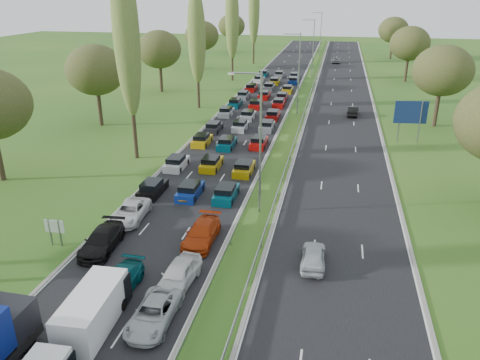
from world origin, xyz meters
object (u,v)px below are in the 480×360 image
Objects in this scene: near_car_3 at (102,240)px; direction_sign at (411,114)px; info_sign at (55,229)px; white_van_rear at (95,307)px; near_car_2 at (130,212)px.

near_car_3 is 1.00× the size of direction_sign.
direction_sign reaches higher than info_sign.
white_van_rear is 2.65× the size of info_sign.
near_car_2 is at bearing 85.52° from near_car_3.
direction_sign is at bearing 48.23° from info_sign.
direction_sign is (21.59, 39.85, 2.42)m from white_van_rear.
direction_sign reaches higher than near_car_3.
white_van_rear is (3.56, -7.73, 0.37)m from near_car_3.
direction_sign is at bearing 58.72° from white_van_rear.
white_van_rear is (3.54, -12.67, 0.43)m from near_car_2.
near_car_3 is at bearing -94.30° from near_car_2.
info_sign is (-3.65, -0.13, 0.60)m from near_car_3.
near_car_3 is at bearing 1.97° from info_sign.
near_car_2 is 0.97× the size of near_car_3.
near_car_3 is at bearing -128.06° from direction_sign.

